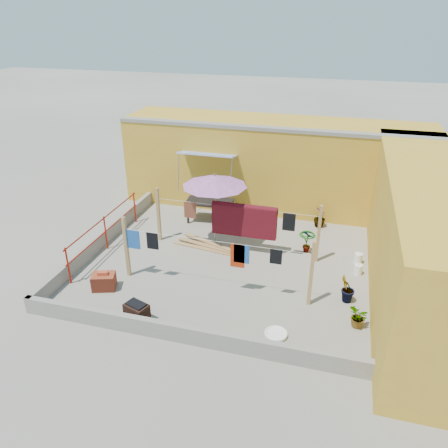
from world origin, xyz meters
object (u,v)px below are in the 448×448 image
Objects in this scene: brazier at (137,312)px; water_jug_a at (358,269)px; brick_stack at (104,281)px; green_hose at (307,235)px; patio_umbrella at (215,181)px; outdoor_table at (210,203)px; plant_back_a at (257,215)px; water_jug_b at (358,258)px; white_basin at (276,334)px.

brazier is 1.85× the size of water_jug_a.
brick_stack is 1.31× the size of green_hose.
brazier is 1.20× the size of green_hose.
water_jug_a reaches higher than green_hose.
brick_stack is (-2.15, -3.18, -1.90)m from patio_umbrella.
patio_umbrella is 6.78× the size of water_jug_a.
outdoor_table is at bearing 112.86° from patio_umbrella.
water_jug_b is at bearing -27.64° from plant_back_a.
patio_umbrella reaches higher than outdoor_table.
brazier is 1.78× the size of water_jug_b.
patio_umbrella is 4.28m from brick_stack.
white_basin is 5.20m from green_hose.
green_hose is (4.92, 4.55, -0.19)m from brick_stack.
outdoor_table is 5.78m from brazier.
patio_umbrella is 4.81m from water_jug_b.
plant_back_a reaches higher than brazier.
water_jug_a is (5.06, -2.20, -0.53)m from outdoor_table.
patio_umbrella reaches higher than water_jug_b.
water_jug_a reaches higher than white_basin.
water_jug_a is (1.79, 3.20, 0.10)m from white_basin.
outdoor_table reaches higher than green_hose.
brazier reaches higher than water_jug_b.
water_jug_a is at bearing -35.22° from plant_back_a.
white_basin is 1.00× the size of green_hose.
water_jug_a is at bearing 21.39° from brick_stack.
outdoor_table reaches higher than water_jug_b.
white_basin reaches higher than green_hose.
white_basin is 1.48× the size of water_jug_b.
patio_umbrella is 3.44× the size of plant_back_a.
brazier reaches higher than white_basin.
patio_umbrella is 4.40× the size of green_hose.
water_jug_b is 2.12m from green_hose.
green_hose is at bearing 129.02° from water_jug_a.
outdoor_table reaches higher than water_jug_a.
brick_stack is at bearing 172.30° from white_basin.
brazier is (1.45, -1.00, 0.02)m from brick_stack.
brazier is 0.94× the size of plant_back_a.
patio_umbrella is at bearing -67.14° from outdoor_table.
brazier is at bearing -122.03° from green_hose.
plant_back_a is at bearing 57.87° from brick_stack.
outdoor_table reaches higher than brick_stack.
patio_umbrella is 2.71m from plant_back_a.
water_jug_a is at bearing -8.03° from patio_umbrella.
patio_umbrella reaches higher than water_jug_a.
brick_stack is 5.87m from plant_back_a.
water_jug_a is 0.51× the size of plant_back_a.
water_jug_a is at bearing 34.97° from brazier.
white_basin is (4.74, -0.64, -0.18)m from brick_stack.
brazier is at bearing -99.46° from patio_umbrella.
brick_stack reaches higher than green_hose.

